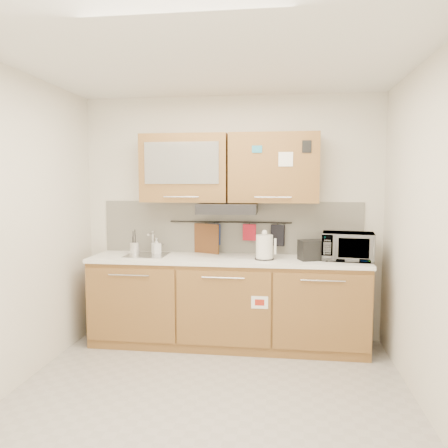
# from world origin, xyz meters

# --- Properties ---
(floor) EXTENTS (3.20, 3.20, 0.00)m
(floor) POSITION_xyz_m (0.00, 0.00, 0.00)
(floor) COLOR #9E9993
(floor) RESTS_ON ground
(ceiling) EXTENTS (3.20, 3.20, 0.00)m
(ceiling) POSITION_xyz_m (0.00, 0.00, 2.60)
(ceiling) COLOR white
(ceiling) RESTS_ON wall_back
(wall_back) EXTENTS (3.20, 0.00, 3.20)m
(wall_back) POSITION_xyz_m (0.00, 1.50, 1.30)
(wall_back) COLOR silver
(wall_back) RESTS_ON ground
(wall_left) EXTENTS (0.00, 3.00, 3.00)m
(wall_left) POSITION_xyz_m (-1.60, 0.00, 1.30)
(wall_left) COLOR silver
(wall_left) RESTS_ON ground
(wall_right) EXTENTS (0.00, 3.00, 3.00)m
(wall_right) POSITION_xyz_m (1.60, 0.00, 1.30)
(wall_right) COLOR silver
(wall_right) RESTS_ON ground
(base_cabinet) EXTENTS (2.80, 0.64, 0.88)m
(base_cabinet) POSITION_xyz_m (0.00, 1.19, 0.41)
(base_cabinet) COLOR olive
(base_cabinet) RESTS_ON floor
(countertop) EXTENTS (2.82, 0.62, 0.04)m
(countertop) POSITION_xyz_m (0.00, 1.19, 0.90)
(countertop) COLOR white
(countertop) RESTS_ON base_cabinet
(backsplash) EXTENTS (2.80, 0.02, 0.56)m
(backsplash) POSITION_xyz_m (0.00, 1.49, 1.20)
(backsplash) COLOR silver
(backsplash) RESTS_ON countertop
(upper_cabinets) EXTENTS (1.82, 0.37, 0.70)m
(upper_cabinets) POSITION_xyz_m (-0.00, 1.32, 1.83)
(upper_cabinets) COLOR olive
(upper_cabinets) RESTS_ON wall_back
(range_hood) EXTENTS (0.60, 0.46, 0.10)m
(range_hood) POSITION_xyz_m (0.00, 1.25, 1.42)
(range_hood) COLOR black
(range_hood) RESTS_ON upper_cabinets
(sink) EXTENTS (0.42, 0.40, 0.26)m
(sink) POSITION_xyz_m (-0.85, 1.21, 0.92)
(sink) COLOR silver
(sink) RESTS_ON countertop
(utensil_rail) EXTENTS (1.30, 0.02, 0.02)m
(utensil_rail) POSITION_xyz_m (0.00, 1.45, 1.26)
(utensil_rail) COLOR black
(utensil_rail) RESTS_ON backsplash
(utensil_crock) EXTENTS (0.12, 0.12, 0.27)m
(utensil_crock) POSITION_xyz_m (-1.00, 1.24, 0.99)
(utensil_crock) COLOR silver
(utensil_crock) RESTS_ON countertop
(kettle) EXTENTS (0.21, 0.19, 0.30)m
(kettle) POSITION_xyz_m (0.38, 1.12, 1.04)
(kettle) COLOR silver
(kettle) RESTS_ON countertop
(toaster) EXTENTS (0.30, 0.24, 0.20)m
(toaster) POSITION_xyz_m (0.86, 1.15, 1.02)
(toaster) COLOR black
(toaster) RESTS_ON countertop
(microwave) EXTENTS (0.53, 0.39, 0.27)m
(microwave) POSITION_xyz_m (1.20, 1.20, 1.06)
(microwave) COLOR #999999
(microwave) RESTS_ON countertop
(soap_bottle) EXTENTS (0.11, 0.11, 0.18)m
(soap_bottle) POSITION_xyz_m (-0.78, 1.30, 1.01)
(soap_bottle) COLOR #999999
(soap_bottle) RESTS_ON countertop
(cutting_board) EXTENTS (0.31, 0.15, 0.40)m
(cutting_board) POSITION_xyz_m (-0.27, 1.44, 1.04)
(cutting_board) COLOR brown
(cutting_board) RESTS_ON utensil_rail
(oven_mitt) EXTENTS (0.14, 0.05, 0.23)m
(oven_mitt) POSITION_xyz_m (-0.17, 1.44, 1.13)
(oven_mitt) COLOR navy
(oven_mitt) RESTS_ON utensil_rail
(dark_pouch) EXTENTS (0.15, 0.09, 0.23)m
(dark_pouch) POSITION_xyz_m (0.51, 1.44, 1.13)
(dark_pouch) COLOR black
(dark_pouch) RESTS_ON utensil_rail
(pot_holder) EXTENTS (0.14, 0.04, 0.17)m
(pot_holder) POSITION_xyz_m (0.21, 1.44, 1.15)
(pot_holder) COLOR red
(pot_holder) RESTS_ON utensil_rail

